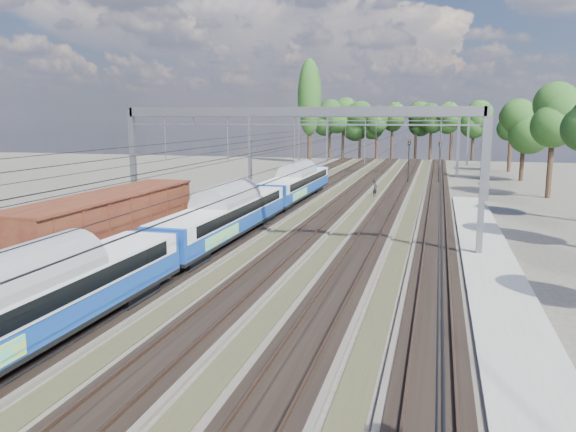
% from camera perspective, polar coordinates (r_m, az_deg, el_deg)
% --- Properties ---
extents(track_bed, '(21.00, 130.00, 0.34)m').
position_cam_1_polar(track_bed, '(51.21, 4.78, 0.68)').
color(track_bed, '#47423A').
rests_on(track_bed, ground).
extents(platform, '(3.00, 70.00, 0.30)m').
position_cam_1_polar(platform, '(26.25, 21.23, -8.89)').
color(platform, gray).
rests_on(platform, ground).
extents(catenary, '(25.65, 130.00, 9.00)m').
position_cam_1_polar(catenary, '(58.10, 6.56, 7.99)').
color(catenary, slate).
rests_on(catenary, ground).
extents(tree_belt, '(39.56, 99.63, 12.10)m').
position_cam_1_polar(tree_belt, '(102.49, 13.35, 9.56)').
color(tree_belt, black).
rests_on(tree_belt, ground).
extents(poplar, '(4.40, 4.40, 19.04)m').
position_cam_1_polar(poplar, '(105.44, 2.20, 11.89)').
color(poplar, black).
rests_on(poplar, ground).
extents(emu_train, '(2.72, 57.53, 3.97)m').
position_cam_1_polar(emu_train, '(37.02, -6.45, 0.59)').
color(emu_train, black).
rests_on(emu_train, ground).
extents(freight_boxcar, '(3.17, 15.32, 3.95)m').
position_cam_1_polar(freight_boxcar, '(33.36, -17.77, -0.74)').
color(freight_boxcar, black).
rests_on(freight_boxcar, ground).
extents(worker, '(0.65, 0.78, 1.82)m').
position_cam_1_polar(worker, '(60.47, 8.84, 2.79)').
color(worker, black).
rests_on(worker, ground).
extents(signal_near, '(0.36, 0.33, 5.61)m').
position_cam_1_polar(signal_near, '(72.55, 12.17, 5.96)').
color(signal_near, black).
rests_on(signal_near, ground).
extents(signal_far, '(0.38, 0.35, 5.33)m').
position_cam_1_polar(signal_far, '(74.24, 15.14, 5.79)').
color(signal_far, black).
rests_on(signal_far, ground).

